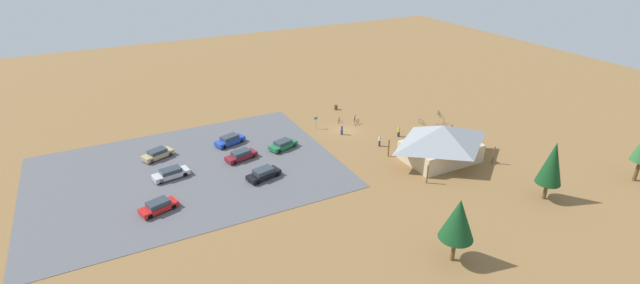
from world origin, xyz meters
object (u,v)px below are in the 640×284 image
at_px(pine_far_east, 552,163).
at_px(bicycle_orange_yard_center, 339,120).
at_px(bicycle_blue_front_row, 355,119).
at_px(visitor_near_lot, 342,129).
at_px(bicycle_purple_mid_cluster, 444,122).
at_px(car_black_end_stall, 264,174).
at_px(car_red_near_entry, 158,206).
at_px(visitor_at_bikes, 399,131).
at_px(bicycle_white_edge_south, 357,122).
at_px(bike_pavilion, 442,141).
at_px(car_silver_by_curb, 171,173).
at_px(lot_sign, 316,121).
at_px(visitor_crossing_yard, 380,141).
at_px(pine_far_west, 458,219).
at_px(car_green_back_corner, 283,145).
at_px(car_blue_second_row, 230,140).
at_px(bicycle_yellow_by_bin, 440,127).
at_px(car_tan_aisle_side, 158,154).
at_px(trash_bin, 336,107).
at_px(bicycle_black_near_porch, 439,114).
at_px(bicycle_silver_yard_right, 422,122).
at_px(car_maroon_mid_lot, 241,155).

relative_size(pine_far_east, bicycle_orange_yard_center, 5.71).
distance_m(bicycle_blue_front_row, visitor_near_lot, 6.38).
bearing_deg(bicycle_purple_mid_cluster, car_black_end_stall, 5.60).
height_order(bicycle_purple_mid_cluster, car_red_near_entry, car_red_near_entry).
bearing_deg(visitor_at_bikes, bicycle_white_edge_south, -65.22).
distance_m(bike_pavilion, car_silver_by_curb, 37.85).
xyz_separation_m(lot_sign, pine_far_east, (-15.49, 32.33, 3.56)).
bearing_deg(car_silver_by_curb, bicycle_white_edge_south, -172.58).
height_order(car_red_near_entry, visitor_crossing_yard, visitor_crossing_yard).
bearing_deg(bike_pavilion, bicycle_purple_mid_cluster, -133.58).
xyz_separation_m(pine_far_west, car_green_back_corner, (5.22, -31.47, -4.25)).
xyz_separation_m(car_black_end_stall, car_blue_second_row, (0.88, -12.31, 0.02)).
bearing_deg(lot_sign, bicycle_white_edge_south, 166.98).
xyz_separation_m(bicycle_yellow_by_bin, visitor_near_lot, (15.74, -5.57, 0.53)).
relative_size(car_black_end_stall, car_red_near_entry, 1.04).
bearing_deg(car_tan_aisle_side, bicycle_blue_front_row, 178.26).
distance_m(car_black_end_stall, car_tan_aisle_side, 17.14).
xyz_separation_m(bike_pavilion, car_red_near_entry, (38.54, -4.99, -2.28)).
height_order(trash_bin, bicycle_black_near_porch, trash_bin).
distance_m(bicycle_orange_yard_center, car_green_back_corner, 13.67).
xyz_separation_m(lot_sign, bicycle_white_edge_south, (-7.05, 1.63, -1.03)).
relative_size(pine_far_west, bicycle_blue_front_row, 4.88).
distance_m(bicycle_silver_yard_right, visitor_crossing_yard, 12.00).
relative_size(car_blue_second_row, car_maroon_mid_lot, 1.01).
bearing_deg(bicycle_white_edge_south, car_green_back_corner, 10.74).
height_order(bicycle_blue_front_row, bicycle_purple_mid_cluster, bicycle_blue_front_row).
distance_m(bicycle_blue_front_row, bicycle_white_edge_south, 1.69).
relative_size(trash_bin, car_green_back_corner, 0.19).
bearing_deg(bicycle_white_edge_south, bicycle_purple_mid_cluster, 153.52).
bearing_deg(car_maroon_mid_lot, trash_bin, -153.20).
bearing_deg(car_red_near_entry, car_green_back_corner, -156.04).
bearing_deg(bicycle_yellow_by_bin, lot_sign, -27.61).
bearing_deg(pine_far_east, car_black_end_stall, -35.31).
xyz_separation_m(bicycle_purple_mid_cluster, car_green_back_corner, (28.26, -3.81, 0.36)).
xyz_separation_m(pine_far_east, car_green_back_corner, (23.38, -27.87, -4.27)).
xyz_separation_m(car_blue_second_row, car_maroon_mid_lot, (0.06, 5.65, -0.04)).
distance_m(bicycle_orange_yard_center, car_red_near_entry, 35.29).
distance_m(bicycle_silver_yard_right, bicycle_white_edge_south, 11.11).
xyz_separation_m(lot_sign, visitor_at_bikes, (-10.41, 8.91, -0.49)).
bearing_deg(lot_sign, pine_far_east, 115.60).
xyz_separation_m(car_green_back_corner, car_maroon_mid_lot, (6.81, 0.50, 0.02)).
bearing_deg(bike_pavilion, bicycle_blue_front_row, -79.66).
height_order(car_blue_second_row, visitor_crossing_yard, visitor_crossing_yard).
height_order(bike_pavilion, car_red_near_entry, bike_pavilion).
xyz_separation_m(bicycle_yellow_by_bin, car_maroon_mid_lot, (33.08, -4.66, 0.35)).
bearing_deg(pine_far_east, car_red_near_entry, -23.86).
height_order(bicycle_purple_mid_cluster, visitor_at_bikes, visitor_at_bikes).
bearing_deg(bicycle_blue_front_row, bicycle_silver_yard_right, 145.49).
relative_size(bicycle_white_edge_south, visitor_near_lot, 0.83).
xyz_separation_m(bike_pavilion, bicycle_yellow_by_bin, (-7.50, -8.62, -2.63)).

